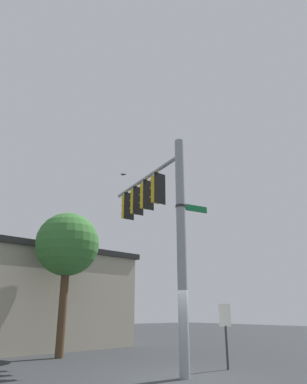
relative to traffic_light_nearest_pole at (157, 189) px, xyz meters
The scene contains 12 objects.
ground_plane 6.56m from the traffic_light_nearest_pole, 100.92° to the right, with size 80.00×80.00×0.00m, color #2D3033.
signal_pole 2.99m from the traffic_light_nearest_pole, 100.92° to the right, with size 0.32×0.32×7.70m, color gray.
mast_arm 1.28m from the traffic_light_nearest_pole, 78.72° to the left, with size 0.14×0.14×5.35m, color gray.
traffic_light_nearest_pole is the anchor object (origin of this frame).
traffic_light_mid_inner 0.93m from the traffic_light_nearest_pole, 78.94° to the left, with size 0.54×0.49×1.31m.
traffic_light_mid_outer 1.86m from the traffic_light_nearest_pole, 78.94° to the left, with size 0.54×0.49×1.31m.
traffic_light_arm_end 2.78m from the traffic_light_nearest_pole, 78.94° to the left, with size 0.54×0.49×1.31m.
street_name_sign 2.00m from the traffic_light_nearest_pole, 92.58° to the right, with size 1.25×0.40×0.22m.
bird_flying 5.35m from the traffic_light_nearest_pole, 71.08° to the left, with size 0.33×0.25×0.08m.
storefront_building 11.43m from the traffic_light_nearest_pole, 97.57° to the left, with size 12.59×9.36×5.15m.
tree_by_storefront 5.56m from the traffic_light_nearest_pole, 100.55° to the left, with size 2.90×2.90×6.29m.
historical_marker 5.50m from the traffic_light_nearest_pole, 33.08° to the right, with size 0.60×0.08×2.13m.
Camera 1 is at (-8.18, -8.39, 1.87)m, focal length 33.63 mm.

